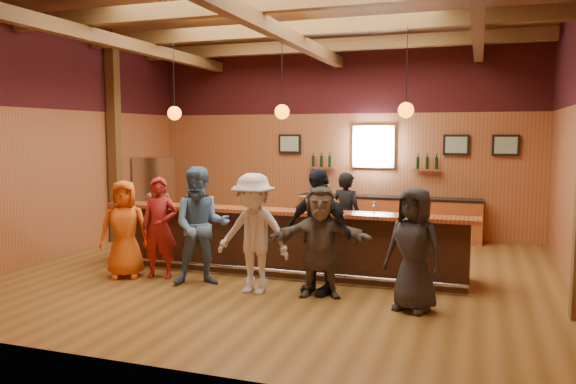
# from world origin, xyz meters

# --- Properties ---
(room) EXTENTS (9.04, 9.00, 4.52)m
(room) POSITION_xyz_m (0.00, 0.06, 3.21)
(room) COLOR brown
(room) RESTS_ON ground
(bar_counter) EXTENTS (6.30, 1.07, 1.11)m
(bar_counter) POSITION_xyz_m (0.02, 0.15, 0.52)
(bar_counter) COLOR black
(bar_counter) RESTS_ON ground
(back_bar_cabinet) EXTENTS (4.00, 0.52, 0.95)m
(back_bar_cabinet) POSITION_xyz_m (1.20, 3.72, 0.48)
(back_bar_cabinet) COLOR #903B1A
(back_bar_cabinet) RESTS_ON ground
(window) EXTENTS (0.95, 0.09, 0.95)m
(window) POSITION_xyz_m (0.80, 3.95, 2.05)
(window) COLOR silver
(window) RESTS_ON room
(framed_pictures) EXTENTS (5.35, 0.05, 0.45)m
(framed_pictures) POSITION_xyz_m (1.67, 3.94, 2.10)
(framed_pictures) COLOR black
(framed_pictures) RESTS_ON room
(wine_shelves) EXTENTS (3.00, 0.18, 0.30)m
(wine_shelves) POSITION_xyz_m (0.80, 3.88, 1.62)
(wine_shelves) COLOR #903B1A
(wine_shelves) RESTS_ON room
(pendant_lights) EXTENTS (4.24, 0.24, 1.37)m
(pendant_lights) POSITION_xyz_m (0.00, 0.00, 2.71)
(pendant_lights) COLOR black
(pendant_lights) RESTS_ON room
(stainless_fridge) EXTENTS (0.70, 0.70, 1.80)m
(stainless_fridge) POSITION_xyz_m (-4.10, 2.60, 0.90)
(stainless_fridge) COLOR silver
(stainless_fridge) RESTS_ON ground
(customer_orange) EXTENTS (0.93, 0.80, 1.60)m
(customer_orange) POSITION_xyz_m (-2.35, -1.06, 0.80)
(customer_orange) COLOR orange
(customer_orange) RESTS_ON ground
(customer_redvest) EXTENTS (0.67, 0.51, 1.65)m
(customer_redvest) POSITION_xyz_m (-1.79, -0.90, 0.83)
(customer_redvest) COLOR maroon
(customer_redvest) RESTS_ON ground
(customer_denim) EXTENTS (1.11, 1.02, 1.84)m
(customer_denim) POSITION_xyz_m (-0.96, -1.05, 0.92)
(customer_denim) COLOR #4C7199
(customer_denim) RESTS_ON ground
(customer_white) EXTENTS (1.21, 0.77, 1.78)m
(customer_white) POSITION_xyz_m (-0.01, -1.23, 0.89)
(customer_white) COLOR silver
(customer_white) RESTS_ON ground
(customer_navy) EXTENTS (1.17, 0.78, 1.85)m
(customer_navy) POSITION_xyz_m (0.88, -0.92, 0.93)
(customer_navy) COLOR black
(customer_navy) RESTS_ON ground
(customer_brown) EXTENTS (1.57, 0.81, 1.62)m
(customer_brown) POSITION_xyz_m (0.96, -1.07, 0.81)
(customer_brown) COLOR #554E44
(customer_brown) RESTS_ON ground
(customer_dark) EXTENTS (0.94, 0.78, 1.65)m
(customer_dark) POSITION_xyz_m (2.30, -1.30, 0.82)
(customer_dark) COLOR #242426
(customer_dark) RESTS_ON ground
(bartender) EXTENTS (0.69, 0.55, 1.66)m
(bartender) POSITION_xyz_m (0.81, 1.21, 0.83)
(bartender) COLOR black
(bartender) RESTS_ON ground
(ice_bucket) EXTENTS (0.21, 0.21, 0.23)m
(ice_bucket) POSITION_xyz_m (0.44, -0.15, 1.23)
(ice_bucket) COLOR brown
(ice_bucket) RESTS_ON bar_counter
(bottle_a) EXTENTS (0.08, 0.08, 0.37)m
(bottle_a) POSITION_xyz_m (0.73, -0.13, 1.25)
(bottle_a) COLOR black
(bottle_a) RESTS_ON bar_counter
(bottle_b) EXTENTS (0.08, 0.08, 0.38)m
(bottle_b) POSITION_xyz_m (0.82, -0.03, 1.26)
(bottle_b) COLOR black
(bottle_b) RESTS_ON bar_counter
(glass_a) EXTENTS (0.08, 0.08, 0.19)m
(glass_a) POSITION_xyz_m (-2.43, -0.20, 1.25)
(glass_a) COLOR silver
(glass_a) RESTS_ON bar_counter
(glass_b) EXTENTS (0.08, 0.08, 0.19)m
(glass_b) POSITION_xyz_m (-2.10, -0.14, 1.24)
(glass_b) COLOR silver
(glass_b) RESTS_ON bar_counter
(glass_c) EXTENTS (0.07, 0.07, 0.17)m
(glass_c) POSITION_xyz_m (-1.72, -0.11, 1.23)
(glass_c) COLOR silver
(glass_c) RESTS_ON bar_counter
(glass_d) EXTENTS (0.08, 0.08, 0.19)m
(glass_d) POSITION_xyz_m (-1.18, -0.23, 1.24)
(glass_d) COLOR silver
(glass_d) RESTS_ON bar_counter
(glass_e) EXTENTS (0.09, 0.09, 0.20)m
(glass_e) POSITION_xyz_m (-0.61, -0.09, 1.25)
(glass_e) COLOR silver
(glass_e) RESTS_ON bar_counter
(glass_f) EXTENTS (0.08, 0.08, 0.19)m
(glass_f) POSITION_xyz_m (0.67, -0.16, 1.24)
(glass_f) COLOR silver
(glass_f) RESTS_ON bar_counter
(glass_g) EXTENTS (0.08, 0.08, 0.18)m
(glass_g) POSITION_xyz_m (1.55, -0.06, 1.24)
(glass_g) COLOR silver
(glass_g) RESTS_ON bar_counter
(glass_h) EXTENTS (0.08, 0.08, 0.18)m
(glass_h) POSITION_xyz_m (2.16, -0.12, 1.24)
(glass_h) COLOR silver
(glass_h) RESTS_ON bar_counter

